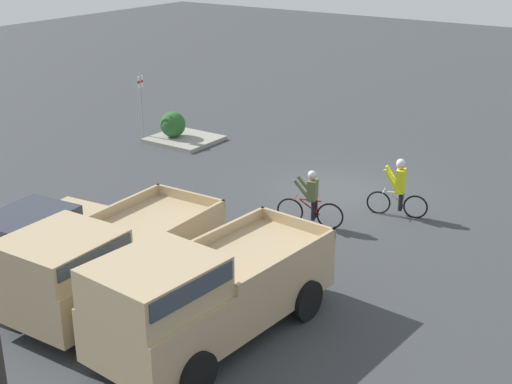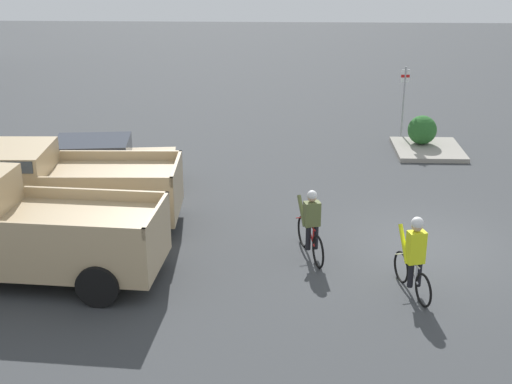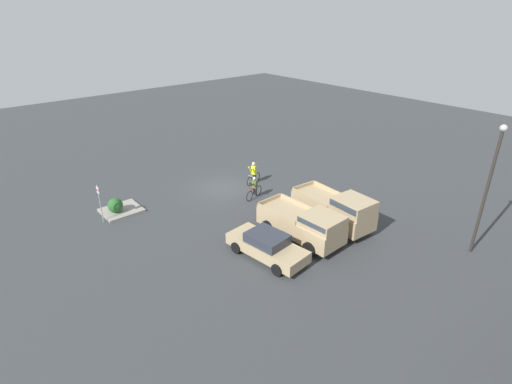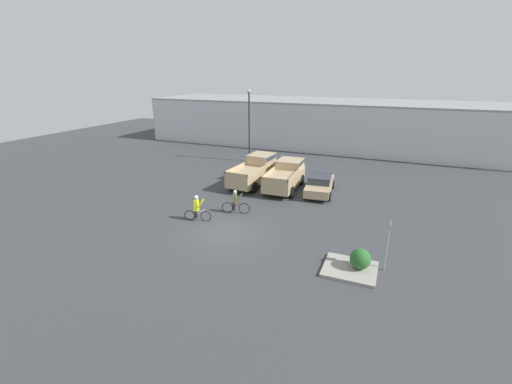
{
  "view_description": "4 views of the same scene",
  "coord_description": "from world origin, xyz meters",
  "views": [
    {
      "loc": [
        -9.81,
        18.67,
        7.97
      ],
      "look_at": [
        0.23,
        4.11,
        1.2
      ],
      "focal_mm": 50.0,
      "sensor_mm": 36.0,
      "label": 1
    },
    {
      "loc": [
        -15.66,
        3.53,
        7.27
      ],
      "look_at": [
        0.23,
        4.11,
        1.2
      ],
      "focal_mm": 50.0,
      "sensor_mm": 36.0,
      "label": 2
    },
    {
      "loc": [
        15.99,
        22.43,
        12.54
      ],
      "look_at": [
        0.23,
        4.11,
        1.2
      ],
      "focal_mm": 28.0,
      "sensor_mm": 36.0,
      "label": 3
    },
    {
      "loc": [
        8.7,
        -16.18,
        8.98
      ],
      "look_at": [
        0.23,
        4.11,
        1.2
      ],
      "focal_mm": 24.0,
      "sensor_mm": 36.0,
      "label": 4
    }
  ],
  "objects": [
    {
      "name": "fire_lane_sign",
      "position": [
        8.89,
        -0.74,
        1.55
      ],
      "size": [
        0.06,
        0.3,
        2.58
      ],
      "color": "#9E9EA3",
      "rests_on": "ground_plane"
    },
    {
      "name": "sedan_0",
      "position": [
        3.57,
        8.91,
        0.73
      ],
      "size": [
        2.36,
        4.83,
        1.44
      ],
      "color": "tan",
      "rests_on": "ground_plane"
    },
    {
      "name": "pickup_truck_1",
      "position": [
        0.76,
        9.05,
        1.11
      ],
      "size": [
        2.45,
        5.35,
        2.09
      ],
      "color": "tan",
      "rests_on": "ground_plane"
    },
    {
      "name": "cyclist_1",
      "position": [
        -2.4,
        0.77,
        0.88
      ],
      "size": [
        1.7,
        0.59,
        1.74
      ],
      "color": "black",
      "rests_on": "ground_plane"
    },
    {
      "name": "warehouse_building",
      "position": [
        0.0,
        27.59,
        2.79
      ],
      "size": [
        44.74,
        11.18,
        5.58
      ],
      "color": "silver",
      "rests_on": "ground_plane"
    },
    {
      "name": "curb_island",
      "position": [
        7.4,
        -1.41,
        0.07
      ],
      "size": [
        2.47,
        2.22,
        0.15
      ],
      "primitive_type": "cube",
      "color": "gray",
      "rests_on": "ground_plane"
    },
    {
      "name": "ground_plane",
      "position": [
        0.0,
        0.0,
        0.0
      ],
      "size": [
        80.0,
        80.0,
        0.0
      ],
      "primitive_type": "plane",
      "color": "#383A3D"
    },
    {
      "name": "shrub",
      "position": [
        7.8,
        -1.25,
        0.64
      ],
      "size": [
        0.98,
        0.98,
        0.98
      ],
      "color": "#286028",
      "rests_on": "curb_island"
    },
    {
      "name": "pickup_truck_0",
      "position": [
        -2.0,
        9.18,
        1.2
      ],
      "size": [
        2.58,
        5.6,
        2.3
      ],
      "color": "tan",
      "rests_on": "ground_plane"
    },
    {
      "name": "lamppost",
      "position": [
        -5.47,
        15.98,
        4.24
      ],
      "size": [
        0.36,
        0.36,
        7.3
      ],
      "color": "#2D2823",
      "rests_on": "ground_plane"
    },
    {
      "name": "cyclist_0",
      "position": [
        -0.72,
        2.82,
        0.79
      ],
      "size": [
        1.85,
        0.62,
        1.64
      ],
      "color": "black",
      "rests_on": "ground_plane"
    }
  ]
}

